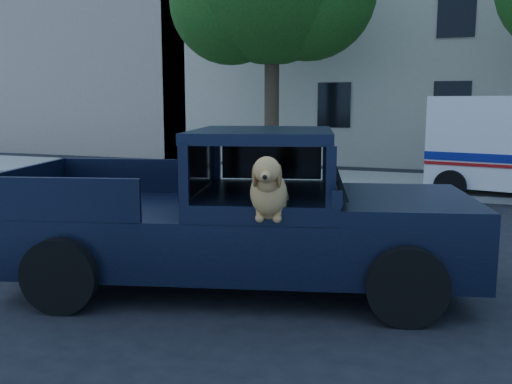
# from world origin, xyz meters

# --- Properties ---
(ground) EXTENTS (120.00, 120.00, 0.00)m
(ground) POSITION_xyz_m (0.00, 0.00, 0.00)
(ground) COLOR black
(ground) RESTS_ON ground
(far_sidewalk) EXTENTS (60.00, 4.00, 0.15)m
(far_sidewalk) POSITION_xyz_m (0.00, 9.20, 0.07)
(far_sidewalk) COLOR gray
(far_sidewalk) RESTS_ON ground
(lane_stripes) EXTENTS (21.60, 0.14, 0.01)m
(lane_stripes) POSITION_xyz_m (2.00, 3.40, 0.01)
(lane_stripes) COLOR silver
(lane_stripes) RESTS_ON ground
(building_left) EXTENTS (12.00, 6.00, 8.00)m
(building_left) POSITION_xyz_m (-15.00, 16.50, 4.00)
(building_left) COLOR tan
(building_left) RESTS_ON ground
(pickup_truck) EXTENTS (5.92, 3.58, 1.99)m
(pickup_truck) POSITION_xyz_m (-0.97, -0.40, 0.67)
(pickup_truck) COLOR black
(pickup_truck) RESTS_ON ground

